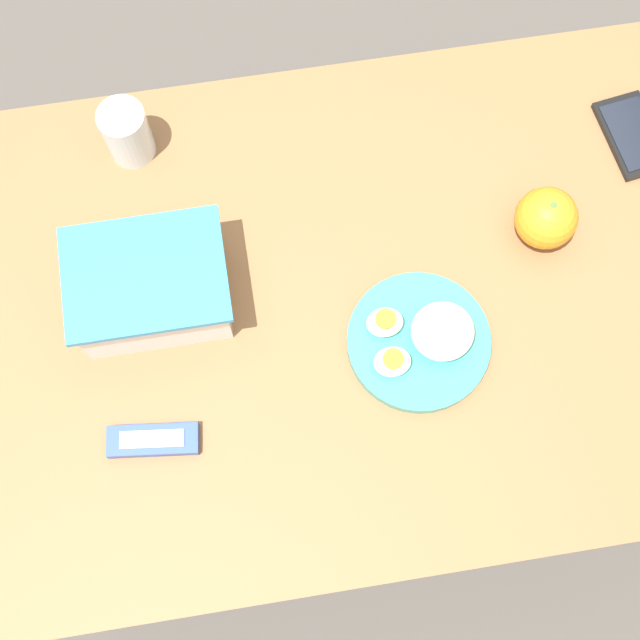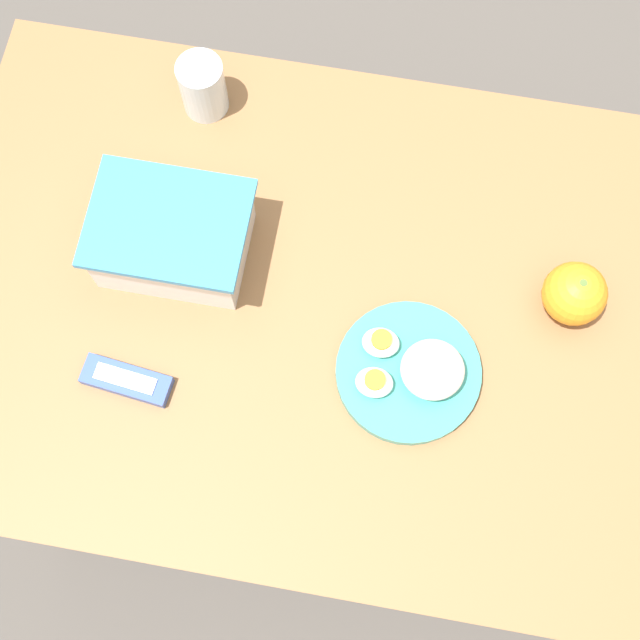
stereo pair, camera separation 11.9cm
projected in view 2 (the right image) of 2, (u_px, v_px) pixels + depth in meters
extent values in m
plane|color=#4C4742|center=(361.00, 422.00, 1.95)|extent=(10.00, 10.00, 0.00)
cube|color=brown|center=(384.00, 320.00, 1.24)|extent=(1.27, 0.75, 0.03)
cylinder|color=brown|center=(12.00, 503.00, 1.54)|extent=(0.06, 0.06, 0.73)
cylinder|color=brown|center=(103.00, 175.00, 1.72)|extent=(0.06, 0.06, 0.73)
cube|color=white|center=(173.00, 238.00, 1.21)|extent=(0.19, 0.14, 0.09)
cube|color=#CCBC84|center=(175.00, 242.00, 1.22)|extent=(0.18, 0.13, 0.06)
cube|color=#338CC6|center=(167.00, 223.00, 1.16)|extent=(0.21, 0.16, 0.01)
ellipsoid|color=gray|center=(171.00, 239.00, 1.20)|extent=(0.05, 0.05, 0.03)
sphere|color=orange|center=(574.00, 294.00, 1.19)|extent=(0.09, 0.09, 0.09)
cylinder|color=#4C662D|center=(583.00, 283.00, 1.15)|extent=(0.01, 0.01, 0.00)
cylinder|color=teal|center=(408.00, 372.00, 1.19)|extent=(0.19, 0.19, 0.02)
ellipsoid|color=white|center=(433.00, 370.00, 1.16)|extent=(0.08, 0.08, 0.05)
ellipsoid|color=white|center=(374.00, 382.00, 1.16)|extent=(0.05, 0.04, 0.03)
cylinder|color=#F4A823|center=(375.00, 380.00, 1.15)|extent=(0.03, 0.03, 0.01)
ellipsoid|color=white|center=(380.00, 343.00, 1.18)|extent=(0.05, 0.04, 0.03)
cylinder|color=#F4A823|center=(381.00, 339.00, 1.17)|extent=(0.03, 0.03, 0.01)
cube|color=#334C9E|center=(127.00, 380.00, 1.19)|extent=(0.12, 0.05, 0.02)
cube|color=white|center=(125.00, 379.00, 1.18)|extent=(0.09, 0.03, 0.00)
cylinder|color=silver|center=(203.00, 87.00, 1.28)|extent=(0.07, 0.07, 0.09)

